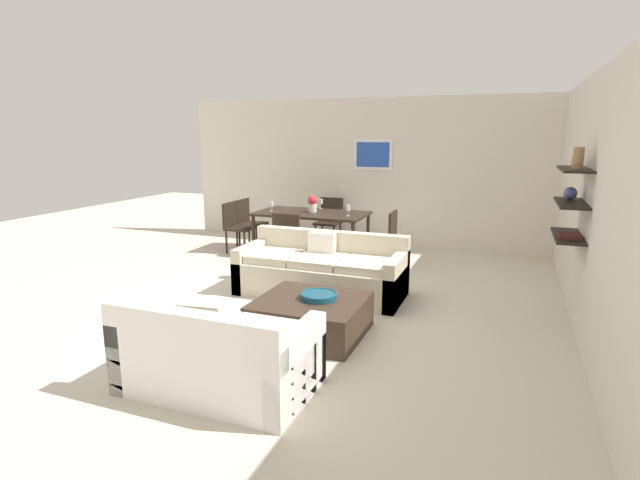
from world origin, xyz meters
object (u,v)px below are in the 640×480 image
at_px(dining_chair_left_near, 236,224).
at_px(wine_glass_right_near, 348,208).
at_px(dining_chair_foot, 289,237).
at_px(wine_glass_left_near, 271,205).
at_px(coffee_table, 311,317).
at_px(decorative_bowl, 319,295).
at_px(loveseat_white, 217,355).
at_px(sofa_beige, 322,272).
at_px(dining_chair_head, 330,218).
at_px(dining_chair_right_near, 385,235).
at_px(wine_glass_head, 321,202).
at_px(dining_chair_left_far, 248,220).
at_px(centerpiece_vase, 313,203).
at_px(dining_table, 311,216).

relative_size(dining_chair_left_near, wine_glass_right_near, 4.93).
height_order(dining_chair_foot, wine_glass_left_near, wine_glass_left_near).
bearing_deg(coffee_table, dining_chair_left_near, 131.82).
height_order(decorative_bowl, dining_chair_left_near, dining_chair_left_near).
xyz_separation_m(loveseat_white, wine_glass_left_near, (-1.69, 4.36, 0.57)).
bearing_deg(sofa_beige, loveseat_white, -87.94).
distance_m(dining_chair_foot, wine_glass_left_near, 1.10).
distance_m(sofa_beige, dining_chair_foot, 1.34).
bearing_deg(loveseat_white, dining_chair_head, 100.49).
relative_size(decorative_bowl, wine_glass_left_near, 2.33).
relative_size(sofa_beige, dining_chair_right_near, 2.43).
height_order(coffee_table, dining_chair_left_near, dining_chair_left_near).
distance_m(wine_glass_left_near, wine_glass_head, 0.89).
xyz_separation_m(coffee_table, dining_chair_left_far, (-2.62, 3.38, 0.31)).
bearing_deg(wine_glass_head, wine_glass_left_near, -140.98).
relative_size(wine_glass_left_near, wine_glass_head, 0.94).
height_order(dining_chair_foot, wine_glass_right_near, wine_glass_right_near).
relative_size(loveseat_white, coffee_table, 1.41).
bearing_deg(centerpiece_vase, dining_chair_head, 90.27).
distance_m(dining_chair_head, dining_chair_left_near, 1.76).
relative_size(sofa_beige, dining_table, 1.14).
distance_m(coffee_table, wine_glass_head, 3.87).
relative_size(dining_chair_right_near, dining_chair_foot, 1.00).
xyz_separation_m(decorative_bowl, dining_chair_head, (-1.35, 4.01, 0.09)).
bearing_deg(dining_chair_head, decorative_bowl, -71.43).
bearing_deg(dining_chair_foot, sofa_beige, -46.88).
bearing_deg(dining_chair_left_far, dining_chair_left_near, -90.00).
xyz_separation_m(dining_chair_right_near, wine_glass_right_near, (-0.65, 0.10, 0.37)).
bearing_deg(wine_glass_left_near, loveseat_white, -68.81).
relative_size(loveseat_white, wine_glass_left_near, 9.25).
height_order(dining_chair_right_near, centerpiece_vase, centerpiece_vase).
relative_size(sofa_beige, dining_chair_foot, 2.43).
relative_size(sofa_beige, dining_chair_left_near, 2.43).
height_order(dining_chair_right_near, wine_glass_right_near, wine_glass_right_near).
height_order(dining_chair_left_far, dining_chair_left_near, same).
bearing_deg(wine_glass_head, decorative_bowl, -69.18).
bearing_deg(sofa_beige, dining_table, 115.79).
bearing_deg(dining_chair_right_near, dining_table, 170.55).
bearing_deg(wine_glass_left_near, dining_chair_right_near, -2.83).
height_order(loveseat_white, wine_glass_right_near, wine_glass_right_near).
xyz_separation_m(coffee_table, wine_glass_right_near, (-0.59, 3.03, 0.68)).
height_order(loveseat_white, dining_table, loveseat_white).
bearing_deg(wine_glass_head, dining_chair_left_near, -153.81).
relative_size(dining_chair_foot, dining_chair_left_near, 1.00).
distance_m(sofa_beige, dining_chair_right_near, 1.72).
distance_m(dining_chair_foot, wine_glass_head, 1.39).
height_order(dining_chair_left_far, wine_glass_right_near, wine_glass_right_near).
distance_m(dining_chair_left_near, centerpiece_vase, 1.43).
distance_m(dining_chair_right_near, dining_chair_left_near, 2.69).
bearing_deg(centerpiece_vase, wine_glass_left_near, -166.01).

